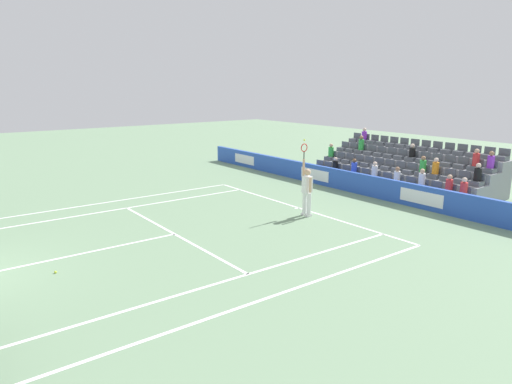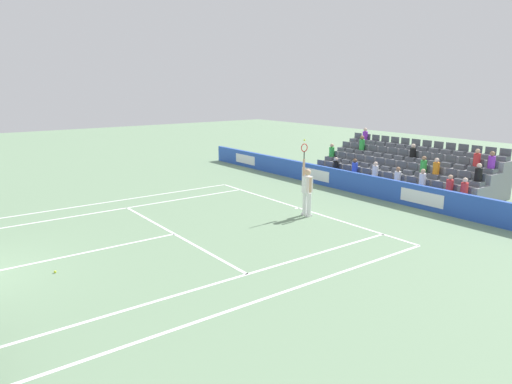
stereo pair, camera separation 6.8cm
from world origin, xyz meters
TOP-DOWN VIEW (x-y plane):
  - line_baseline at (0.00, -11.89)m, footprint 10.97×0.10m
  - line_service at (0.00, -6.40)m, footprint 8.23×0.10m
  - line_centre_service at (0.00, -3.20)m, footprint 0.10×6.40m
  - line_singles_sideline_left at (4.12, -5.95)m, footprint 0.10×11.89m
  - line_singles_sideline_right at (-4.12, -5.95)m, footprint 0.10×11.89m
  - line_doubles_sideline_left at (5.49, -5.95)m, footprint 0.10×11.89m
  - line_doubles_sideline_right at (-5.49, -5.95)m, footprint 0.10×11.89m
  - line_centre_mark at (0.00, -11.79)m, footprint 0.10×0.20m
  - sponsor_barrier at (0.00, -15.74)m, footprint 23.96×0.22m
  - tennis_player at (-0.98, -11.38)m, footprint 0.53×0.36m
  - stadium_stand at (-0.01, -18.66)m, footprint 8.68×3.80m
  - loose_tennis_ball at (-1.05, -2.43)m, footprint 0.07×0.07m

SIDE VIEW (x-z plane):
  - line_baseline at x=0.00m, z-range 0.00..0.01m
  - line_service at x=0.00m, z-range 0.00..0.01m
  - line_centre_service at x=0.00m, z-range 0.00..0.01m
  - line_singles_sideline_left at x=4.12m, z-range 0.00..0.01m
  - line_singles_sideline_right at x=-4.12m, z-range 0.00..0.01m
  - line_doubles_sideline_left at x=5.49m, z-range 0.00..0.01m
  - line_doubles_sideline_right at x=-5.49m, z-range 0.00..0.01m
  - line_centre_mark at x=0.00m, z-range 0.00..0.01m
  - loose_tennis_ball at x=-1.05m, z-range 0.00..0.07m
  - sponsor_barrier at x=0.00m, z-range 0.00..0.93m
  - stadium_stand at x=-0.01m, z-range -0.58..1.94m
  - tennis_player at x=-0.98m, z-range -0.43..2.42m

